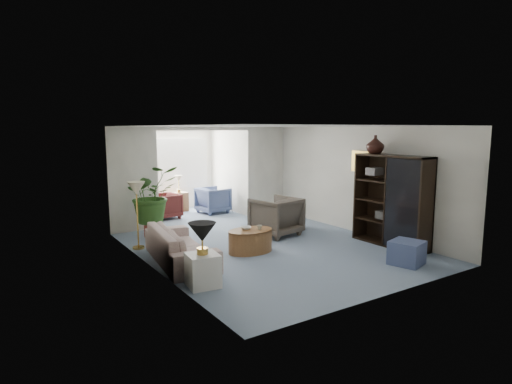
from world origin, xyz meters
TOP-DOWN VIEW (x-y plane):
  - floor at (0.00, 0.00)m, footprint 6.00×6.00m
  - sunroom_floor at (0.00, 4.10)m, footprint 2.60×2.60m
  - back_pier_left at (-1.90, 3.00)m, footprint 1.20×0.12m
  - back_pier_right at (1.90, 3.00)m, footprint 1.20×0.12m
  - back_header at (0.00, 3.00)m, footprint 2.60×0.12m
  - window_pane at (0.00, 5.18)m, footprint 2.20×0.02m
  - window_blinds at (0.00, 5.15)m, footprint 2.20×0.02m
  - framed_picture at (2.46, -0.10)m, footprint 0.04×0.50m
  - sofa at (-1.95, 0.18)m, footprint 1.12×2.27m
  - end_table at (-2.15, -1.17)m, footprint 0.53×0.53m
  - table_lamp at (-2.15, -1.17)m, footprint 0.44×0.44m
  - floor_lamp at (-2.32, 1.48)m, footprint 0.36×0.36m
  - coffee_table at (-0.51, 0.02)m, footprint 1.16×1.16m
  - coffee_bowl at (-0.56, 0.12)m, footprint 0.26×0.26m
  - coffee_cup at (-0.36, -0.08)m, footprint 0.13×0.13m
  - wingback_chair at (0.71, 0.85)m, footprint 1.12×1.14m
  - side_table_dark at (1.41, 1.15)m, footprint 0.59×0.50m
  - entertainment_cabinet at (2.23, -1.17)m, footprint 0.46×1.72m
  - cabinet_urn at (2.23, -0.67)m, footprint 0.38×0.38m
  - ottoman at (1.45, -2.20)m, footprint 0.66×0.66m
  - plant_pot at (-1.72, 2.30)m, footprint 0.40×0.40m
  - house_plant at (-1.72, 2.30)m, footprint 1.18×1.02m
  - sunroom_chair_blue at (0.73, 4.02)m, footprint 0.91×0.89m
  - sunroom_chair_maroon at (-0.77, 4.02)m, footprint 0.84×0.82m
  - sunroom_table at (-0.02, 4.77)m, footprint 0.50×0.41m
  - shelf_clutter at (2.18, -1.28)m, footprint 0.30×1.19m

SIDE VIEW (x-z plane):
  - floor at x=0.00m, z-range 0.00..0.00m
  - sunroom_floor at x=0.00m, z-range 0.00..0.00m
  - plant_pot at x=-1.72m, z-range 0.00..0.32m
  - ottoman at x=1.45m, z-range 0.00..0.43m
  - coffee_table at x=-0.51m, z-range 0.00..0.45m
  - end_table at x=-2.15m, z-range 0.00..0.52m
  - sunroom_table at x=-0.02m, z-range 0.00..0.57m
  - side_table_dark at x=1.41m, z-range 0.00..0.63m
  - sofa at x=-1.95m, z-range 0.00..0.64m
  - sunroom_chair_maroon at x=-0.77m, z-range 0.00..0.69m
  - sunroom_chair_blue at x=0.73m, z-range 0.00..0.75m
  - wingback_chair at x=0.71m, z-range 0.00..0.89m
  - coffee_bowl at x=-0.56m, z-range 0.45..0.50m
  - coffee_cup at x=-0.36m, z-range 0.45..0.55m
  - table_lamp at x=-2.15m, z-range 0.72..1.02m
  - entertainment_cabinet at x=2.23m, z-range 0.00..1.91m
  - house_plant at x=-1.72m, z-range 0.32..1.63m
  - shelf_clutter at x=2.18m, z-range 0.56..1.62m
  - back_pier_left at x=-1.90m, z-range 0.00..2.50m
  - back_pier_right at x=1.90m, z-range 0.00..2.50m
  - floor_lamp at x=-2.32m, z-range 1.11..1.39m
  - window_pane at x=0.00m, z-range 0.65..2.15m
  - window_blinds at x=0.00m, z-range 0.65..2.15m
  - framed_picture at x=2.46m, z-range 1.50..1.90m
  - cabinet_urn at x=2.23m, z-range 1.91..2.31m
  - back_header at x=0.00m, z-range 2.40..2.50m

